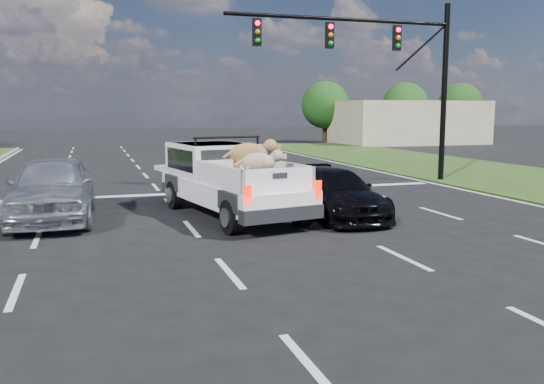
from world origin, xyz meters
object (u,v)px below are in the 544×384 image
at_px(pickup_truck, 229,178).
at_px(black_coupe, 334,193).
at_px(silver_sedan, 53,188).
at_px(traffic_signal, 392,61).

bearing_deg(pickup_truck, black_coupe, -32.65).
height_order(pickup_truck, silver_sedan, pickup_truck).
height_order(silver_sedan, black_coupe, silver_sedan).
relative_size(traffic_signal, pickup_truck, 1.50).
xyz_separation_m(traffic_signal, pickup_truck, (-7.65, -4.99, -3.70)).
height_order(traffic_signal, black_coupe, traffic_signal).
bearing_deg(traffic_signal, pickup_truck, -146.88).
bearing_deg(silver_sedan, pickup_truck, -6.40).
height_order(traffic_signal, silver_sedan, traffic_signal).
bearing_deg(pickup_truck, silver_sedan, 160.58).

